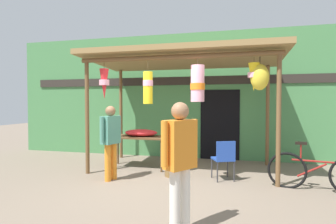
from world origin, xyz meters
TOP-DOWN VIEW (x-y plane):
  - ground_plane at (0.00, 0.00)m, footprint 30.00×30.00m
  - shop_facade at (0.01, 2.77)m, footprint 11.03×0.29m
  - market_stall_canopy at (0.24, 1.14)m, footprint 4.61×2.40m
  - display_table at (-0.93, 1.13)m, footprint 1.46×0.66m
  - flower_heap_on_table at (-0.86, 1.18)m, footprint 0.84×0.59m
  - folding_chair at (1.21, 0.48)m, footprint 0.52×0.52m
  - wicker_basket_by_table at (0.12, 0.58)m, footprint 0.43×0.43m
  - parked_bicycle at (2.90, 0.20)m, footprint 1.73×0.49m
  - vendor_in_orange at (-1.11, -0.05)m, footprint 0.33×0.57m
  - customer_foreground at (0.76, -1.97)m, footprint 0.41×0.50m

SIDE VIEW (x-z plane):
  - ground_plane at x=0.00m, z-range 0.00..0.00m
  - wicker_basket_by_table at x=0.12m, z-range 0.00..0.22m
  - parked_bicycle at x=2.90m, z-range -0.11..0.81m
  - folding_chair at x=1.21m, z-range 0.08..0.92m
  - display_table at x=-0.93m, z-range 0.31..1.10m
  - flower_heap_on_table at x=-0.86m, z-range 0.79..0.96m
  - vendor_in_orange at x=-1.11m, z-range 0.13..1.70m
  - customer_foreground at x=0.76m, z-range 0.15..1.78m
  - shop_facade at x=0.01m, z-range 0.00..3.67m
  - market_stall_canopy at x=0.24m, z-range 1.14..3.96m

